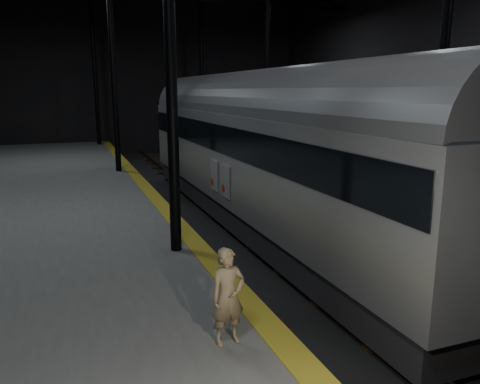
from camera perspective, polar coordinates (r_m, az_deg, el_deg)
ground at (r=16.42m, az=2.18°, el=-4.46°), size 44.00×44.00×0.00m
platform_left at (r=15.15m, az=-25.07°, el=-5.11°), size 9.00×43.80×1.00m
platform_right at (r=20.32m, az=22.09°, el=-0.65°), size 9.00×43.80×1.00m
tactile_strip at (r=15.23m, az=-9.14°, el=-2.03°), size 0.50×43.80×0.01m
track at (r=16.40m, az=2.19°, el=-4.24°), size 2.40×43.00×0.24m
train at (r=15.95m, az=2.07°, el=5.85°), size 2.96×19.74×5.28m
woman at (r=7.07m, az=-1.47°, el=-12.63°), size 0.59×0.43×1.49m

